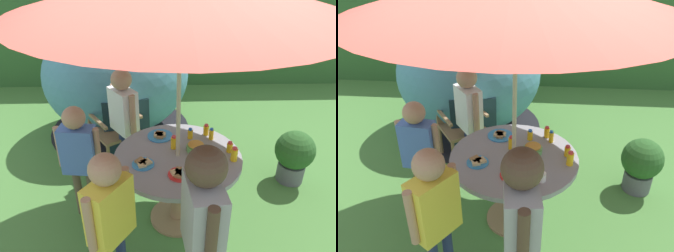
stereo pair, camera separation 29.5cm
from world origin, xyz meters
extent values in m
cube|color=#477A38|center=(0.00, 0.00, -0.01)|extent=(10.00, 10.00, 0.02)
cube|color=#33602D|center=(0.00, 3.77, 0.80)|extent=(9.00, 0.70, 1.60)
cylinder|color=#93704C|center=(0.00, 0.00, 0.01)|extent=(0.52, 0.52, 0.03)
cylinder|color=#93704C|center=(0.00, 0.00, 0.36)|extent=(0.12, 0.12, 0.71)
cylinder|color=gray|center=(0.00, 0.00, 0.73)|extent=(1.14, 1.14, 0.04)
cylinder|color=#B7AD8C|center=(0.00, 0.00, 1.15)|extent=(0.04, 0.04, 2.30)
cylinder|color=#93704C|center=(-0.74, 0.70, 0.20)|extent=(0.04, 0.04, 0.41)
cylinder|color=#93704C|center=(-0.37, 0.95, 0.20)|extent=(0.04, 0.04, 0.41)
cylinder|color=#93704C|center=(-0.99, 1.06, 0.20)|extent=(0.04, 0.04, 0.41)
cylinder|color=#93704C|center=(-0.62, 1.31, 0.20)|extent=(0.04, 0.04, 0.41)
cube|color=#93704C|center=(-0.68, 1.00, 0.43)|extent=(0.67, 0.67, 0.04)
cube|color=#93704C|center=(-0.81, 1.19, 0.70)|extent=(0.42, 0.30, 0.51)
cube|color=#93704C|center=(-0.87, 0.88, 0.64)|extent=(0.30, 0.42, 0.03)
cube|color=#93704C|center=(-0.50, 1.13, 0.64)|extent=(0.30, 0.42, 0.03)
ellipsoid|color=teal|center=(-0.72, 1.84, 0.81)|extent=(2.27, 2.08, 1.63)
cylinder|color=black|center=(-0.72, 1.84, 0.01)|extent=(2.37, 2.37, 0.01)
cube|color=#1A313A|center=(-0.55, 1.02, 0.45)|extent=(0.54, 0.15, 0.73)
cylinder|color=#595960|center=(1.33, 0.57, 0.11)|extent=(0.30, 0.30, 0.22)
sphere|color=#285623|center=(1.33, 0.57, 0.41)|extent=(0.43, 0.43, 0.43)
cylinder|color=navy|center=(-0.58, 0.81, 0.29)|extent=(0.08, 0.08, 0.58)
cylinder|color=navy|center=(-0.50, 0.69, 0.29)|extent=(0.08, 0.08, 0.58)
cube|color=white|center=(-0.54, 0.75, 0.83)|extent=(0.35, 0.38, 0.49)
cylinder|color=tan|center=(-0.65, 0.90, 0.85)|extent=(0.06, 0.06, 0.44)
cylinder|color=tan|center=(-0.43, 0.60, 0.85)|extent=(0.06, 0.06, 0.44)
sphere|color=tan|center=(-0.54, 0.75, 1.18)|extent=(0.22, 0.22, 0.22)
cylinder|color=brown|center=(-0.96, 0.10, 0.27)|extent=(0.07, 0.07, 0.54)
cylinder|color=brown|center=(-0.83, 0.09, 0.27)|extent=(0.07, 0.07, 0.54)
cube|color=#4C72C6|center=(-0.89, 0.10, 0.77)|extent=(0.33, 0.20, 0.46)
cylinder|color=tan|center=(-1.07, 0.11, 0.79)|extent=(0.06, 0.06, 0.41)
cylinder|color=tan|center=(-0.72, 0.08, 0.79)|extent=(0.06, 0.06, 0.41)
sphere|color=tan|center=(-0.89, 0.10, 1.10)|extent=(0.20, 0.20, 0.20)
cube|color=yellow|center=(-0.51, -0.74, 0.82)|extent=(0.34, 0.38, 0.49)
cylinder|color=tan|center=(-0.61, -0.89, 0.84)|extent=(0.06, 0.06, 0.44)
cylinder|color=tan|center=(-0.40, -0.59, 0.84)|extent=(0.06, 0.06, 0.44)
sphere|color=tan|center=(-0.51, -0.74, 1.17)|extent=(0.22, 0.22, 0.22)
cube|color=#99999E|center=(0.10, -0.93, 0.93)|extent=(0.25, 0.40, 0.55)
cylinder|color=#4C3828|center=(0.12, -1.14, 0.95)|extent=(0.07, 0.07, 0.49)
cylinder|color=#4C3828|center=(0.08, -0.73, 0.95)|extent=(0.07, 0.07, 0.49)
sphere|color=#4C3828|center=(0.10, -0.93, 1.32)|extent=(0.25, 0.25, 0.25)
cylinder|color=#66B259|center=(0.17, 0.07, 0.78)|extent=(0.17, 0.17, 0.05)
ellipsoid|color=gold|center=(0.17, 0.07, 0.82)|extent=(0.14, 0.14, 0.04)
cylinder|color=red|center=(0.00, -0.28, 0.76)|extent=(0.19, 0.19, 0.01)
cube|color=tan|center=(0.02, -0.28, 0.78)|extent=(0.10, 0.10, 0.02)
cube|color=#9E7547|center=(0.00, -0.25, 0.78)|extent=(0.08, 0.08, 0.02)
cube|color=tan|center=(-0.03, -0.28, 0.78)|extent=(0.09, 0.09, 0.02)
cube|color=#9E7547|center=(0.00, -0.31, 0.78)|extent=(0.10, 0.10, 0.02)
cylinder|color=#338CD8|center=(-0.15, 0.33, 0.76)|extent=(0.24, 0.24, 0.01)
cube|color=tan|center=(-0.13, 0.32, 0.78)|extent=(0.07, 0.07, 0.02)
cube|color=#9E7547|center=(-0.16, 0.35, 0.78)|extent=(0.09, 0.09, 0.02)
cube|color=tan|center=(-0.17, 0.32, 0.78)|extent=(0.09, 0.09, 0.02)
cube|color=#9E7547|center=(-0.15, 0.29, 0.78)|extent=(0.07, 0.07, 0.02)
cylinder|color=#338CD8|center=(-0.30, -0.13, 0.76)|extent=(0.19, 0.19, 0.01)
cube|color=tan|center=(-0.28, -0.12, 0.78)|extent=(0.11, 0.11, 0.02)
cube|color=#9E7547|center=(-0.32, -0.11, 0.78)|extent=(0.11, 0.11, 0.02)
cube|color=tan|center=(-0.31, -0.16, 0.78)|extent=(0.08, 0.08, 0.02)
cylinder|color=yellow|center=(0.30, 0.35, 0.80)|extent=(0.05, 0.05, 0.10)
cylinder|color=red|center=(0.30, 0.35, 0.86)|extent=(0.04, 0.04, 0.02)
cylinder|color=yellow|center=(0.14, 0.29, 0.80)|extent=(0.05, 0.05, 0.09)
cylinder|color=blue|center=(0.14, 0.29, 0.85)|extent=(0.04, 0.04, 0.02)
cylinder|color=yellow|center=(0.15, -0.11, 0.80)|extent=(0.05, 0.05, 0.10)
cylinder|color=green|center=(0.15, -0.11, 0.86)|extent=(0.04, 0.04, 0.02)
cylinder|color=yellow|center=(-0.03, 0.12, 0.81)|extent=(0.06, 0.06, 0.11)
cylinder|color=red|center=(-0.03, 0.12, 0.88)|extent=(0.04, 0.04, 0.02)
cylinder|color=yellow|center=(0.33, 0.26, 0.81)|extent=(0.05, 0.05, 0.10)
cylinder|color=blue|center=(0.33, 0.26, 0.87)|extent=(0.03, 0.03, 0.02)
cylinder|color=yellow|center=(0.47, 0.04, 0.80)|extent=(0.05, 0.05, 0.09)
cylinder|color=red|center=(0.47, 0.04, 0.85)|extent=(0.04, 0.04, 0.02)
cylinder|color=yellow|center=(0.48, -0.09, 0.81)|extent=(0.06, 0.06, 0.11)
cylinder|color=red|center=(0.48, -0.09, 0.88)|extent=(0.04, 0.04, 0.02)
cylinder|color=#E04C47|center=(0.16, -0.41, 0.79)|extent=(0.06, 0.06, 0.06)
cylinder|color=white|center=(0.24, -0.32, 0.79)|extent=(0.07, 0.07, 0.07)
camera|label=1|loc=(-0.16, -2.42, 2.43)|focal=35.38mm
camera|label=2|loc=(0.14, -2.41, 2.43)|focal=35.38mm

